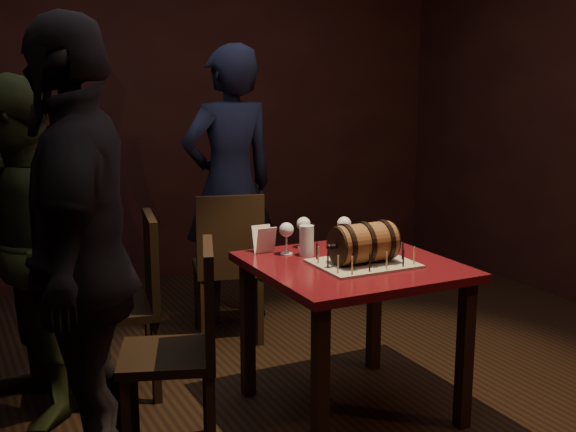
% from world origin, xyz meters
% --- Properties ---
extents(room_shell, '(5.04, 5.04, 2.80)m').
position_xyz_m(room_shell, '(0.00, 0.00, 1.40)').
color(room_shell, black).
rests_on(room_shell, ground).
extents(pub_table, '(0.90, 0.90, 0.75)m').
position_xyz_m(pub_table, '(0.16, -0.19, 0.64)').
color(pub_table, '#440B12').
rests_on(pub_table, ground).
extents(cake_board, '(0.45, 0.35, 0.01)m').
position_xyz_m(cake_board, '(0.18, -0.25, 0.76)').
color(cake_board, gray).
rests_on(cake_board, pub_table).
extents(barrel_cake, '(0.35, 0.20, 0.20)m').
position_xyz_m(barrel_cake, '(0.18, -0.25, 0.85)').
color(barrel_cake, brown).
rests_on(barrel_cake, cake_board).
extents(birthday_candles, '(0.40, 0.30, 0.09)m').
position_xyz_m(birthday_candles, '(0.18, -0.25, 0.80)').
color(birthday_candles, '#E4CA88').
rests_on(birthday_candles, cake_board).
extents(wine_glass_left, '(0.07, 0.07, 0.16)m').
position_xyz_m(wine_glass_left, '(-0.05, 0.08, 0.87)').
color(wine_glass_left, silver).
rests_on(wine_glass_left, pub_table).
extents(wine_glass_mid, '(0.07, 0.07, 0.16)m').
position_xyz_m(wine_glass_mid, '(0.08, 0.16, 0.87)').
color(wine_glass_mid, silver).
rests_on(wine_glass_mid, pub_table).
extents(wine_glass_right, '(0.07, 0.07, 0.16)m').
position_xyz_m(wine_glass_right, '(0.27, 0.08, 0.87)').
color(wine_glass_right, silver).
rests_on(wine_glass_right, pub_table).
extents(pint_of_ale, '(0.07, 0.07, 0.15)m').
position_xyz_m(pint_of_ale, '(0.03, 0.02, 0.82)').
color(pint_of_ale, silver).
rests_on(pint_of_ale, pub_table).
extents(menu_card, '(0.10, 0.05, 0.13)m').
position_xyz_m(menu_card, '(-0.14, 0.17, 0.81)').
color(menu_card, white).
rests_on(menu_card, pub_table).
extents(chair_back, '(0.49, 0.49, 0.93)m').
position_xyz_m(chair_back, '(-0.03, 0.92, 0.52)').
color(chair_back, black).
rests_on(chair_back, ground).
extents(chair_left_rear, '(0.47, 0.47, 0.93)m').
position_xyz_m(chair_left_rear, '(-0.72, 0.49, 0.52)').
color(chair_left_rear, black).
rests_on(chair_left_rear, ground).
extents(chair_left_front, '(0.51, 0.51, 0.93)m').
position_xyz_m(chair_left_front, '(-0.68, -0.23, 0.52)').
color(chair_left_front, black).
rests_on(chair_left_front, ground).
extents(person_back, '(0.70, 0.50, 1.81)m').
position_xyz_m(person_back, '(0.14, 1.31, 0.90)').
color(person_back, '#191B32').
rests_on(person_back, ground).
extents(person_left_rear, '(0.74, 0.88, 1.63)m').
position_xyz_m(person_left_rear, '(-1.28, 0.42, 0.82)').
color(person_left_rear, '#30391C').
rests_on(person_left_rear, ground).
extents(person_left_front, '(0.76, 1.17, 1.85)m').
position_xyz_m(person_left_front, '(-1.12, -0.32, 0.93)').
color(person_left_front, black).
rests_on(person_left_front, ground).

